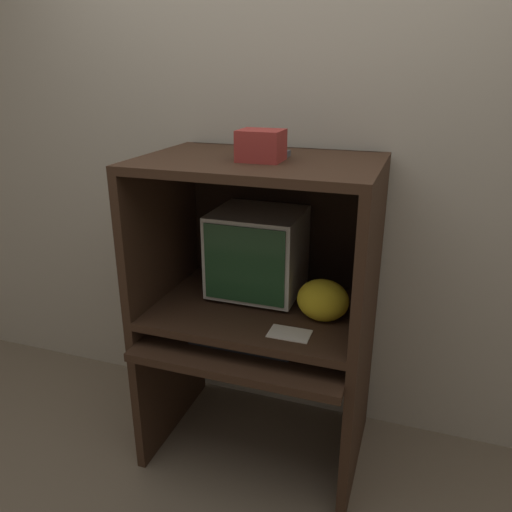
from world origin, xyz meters
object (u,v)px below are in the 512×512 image
(snack_bag, at_px, (323,300))
(storage_box, at_px, (261,145))
(book_stack, at_px, (264,150))
(crt_monitor, at_px, (258,252))
(mouse, at_px, (307,356))
(keyboard, at_px, (242,342))

(snack_bag, distance_m, storage_box, 0.68)
(book_stack, relative_size, storage_box, 1.08)
(crt_monitor, xyz_separation_m, storage_box, (0.07, -0.17, 0.51))
(book_stack, bearing_deg, snack_bag, -15.82)
(crt_monitor, bearing_deg, book_stack, -55.44)
(mouse, bearing_deg, storage_box, 148.08)
(keyboard, height_order, storage_box, storage_box)
(keyboard, relative_size, snack_bag, 2.02)
(book_stack, xyz_separation_m, storage_box, (0.02, -0.09, 0.03))
(book_stack, distance_m, storage_box, 0.10)
(crt_monitor, relative_size, book_stack, 2.17)
(crt_monitor, height_order, mouse, crt_monitor)
(keyboard, distance_m, book_stack, 0.81)
(mouse, height_order, storage_box, storage_box)
(mouse, height_order, snack_bag, snack_bag)
(book_stack, bearing_deg, storage_box, -78.57)
(mouse, xyz_separation_m, snack_bag, (0.02, 0.16, 0.18))
(crt_monitor, xyz_separation_m, mouse, (0.32, -0.32, -0.29))
(crt_monitor, relative_size, keyboard, 0.90)
(snack_bag, relative_size, storage_box, 1.28)
(crt_monitor, distance_m, mouse, 0.54)
(storage_box, bearing_deg, keyboard, -104.66)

